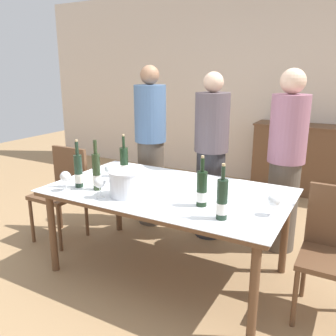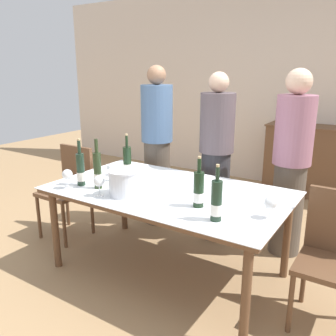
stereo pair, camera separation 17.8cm
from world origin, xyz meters
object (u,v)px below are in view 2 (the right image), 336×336
at_px(wine_bottle_4, 199,190).
at_px(wine_glass_3, 270,203).
at_px(dining_table, 168,197).
at_px(ice_bucket, 124,182).
at_px(wine_glass_1, 99,182).
at_px(person_guest_left, 216,158).
at_px(person_host, 157,147).
at_px(wine_bottle_0, 81,170).
at_px(person_guest_right, 291,165).
at_px(wine_glass_0, 111,169).
at_px(chair_left_end, 70,184).
at_px(wine_bottle_1, 216,202).
at_px(wine_glass_2, 67,175).
at_px(wine_bottle_2, 98,171).
at_px(sideboard_cabinet, 313,161).
at_px(wine_bottle_3, 127,162).
at_px(chair_right_end, 335,251).

xyz_separation_m(wine_bottle_4, wine_glass_3, (0.48, 0.07, -0.02)).
xyz_separation_m(dining_table, ice_bucket, (-0.21, -0.28, 0.16)).
height_order(wine_glass_1, wine_glass_3, wine_glass_1).
bearing_deg(person_guest_left, person_host, -179.15).
bearing_deg(wine_bottle_0, ice_bucket, 0.47).
distance_m(wine_bottle_4, person_guest_right, 1.12).
bearing_deg(wine_glass_3, person_guest_right, 97.21).
bearing_deg(wine_bottle_0, person_guest_left, 57.61).
xyz_separation_m(wine_glass_0, chair_left_end, (-0.71, 0.15, -0.31)).
height_order(wine_bottle_1, wine_glass_3, wine_bottle_1).
relative_size(wine_bottle_4, person_host, 0.21).
bearing_deg(wine_glass_1, wine_bottle_0, 160.03).
bearing_deg(wine_bottle_4, ice_bucket, -170.23).
relative_size(wine_bottle_0, wine_glass_2, 2.46).
relative_size(ice_bucket, wine_glass_1, 1.49).
xyz_separation_m(person_guest_left, person_guest_right, (0.69, 0.07, 0.02)).
relative_size(wine_bottle_2, wine_bottle_4, 1.11).
bearing_deg(wine_bottle_1, sideboard_cabinet, 89.58).
distance_m(wine_bottle_0, wine_bottle_2, 0.17).
bearing_deg(wine_glass_1, ice_bucket, 38.96).
height_order(wine_bottle_3, person_host, person_host).
bearing_deg(wine_glass_0, ice_bucket, -34.49).
bearing_deg(wine_glass_1, sideboard_cabinet, 72.57).
distance_m(wine_glass_2, person_guest_right, 1.91).
distance_m(sideboard_cabinet, dining_table, 2.71).
height_order(chair_left_end, person_guest_left, person_guest_left).
bearing_deg(person_host, person_guest_left, 0.85).
xyz_separation_m(wine_bottle_3, wine_bottle_4, (0.89, -0.31, -0.01)).
relative_size(ice_bucket, chair_left_end, 0.26).
bearing_deg(wine_bottle_0, wine_bottle_3, 70.26).
height_order(wine_glass_0, chair_left_end, chair_left_end).
bearing_deg(sideboard_cabinet, wine_glass_3, -84.71).
xyz_separation_m(wine_bottle_0, wine_glass_0, (0.14, 0.22, -0.02)).
bearing_deg(wine_bottle_2, wine_glass_3, 6.67).
bearing_deg(person_guest_right, chair_right_end, -57.22).
height_order(ice_bucket, wine_glass_1, ice_bucket).
bearing_deg(ice_bucket, person_guest_right, 51.03).
bearing_deg(wine_glass_0, wine_bottle_1, -13.38).
relative_size(wine_glass_0, wine_glass_2, 0.96).
bearing_deg(wine_glass_0, dining_table, 7.21).
xyz_separation_m(wine_glass_2, chair_right_end, (1.93, 0.49, -0.32)).
bearing_deg(wine_bottle_1, chair_right_end, 32.14).
distance_m(wine_glass_1, chair_left_end, 1.05).
relative_size(sideboard_cabinet, wine_bottle_0, 3.17).
bearing_deg(wine_bottle_4, sideboard_cabinet, 85.43).
xyz_separation_m(chair_right_end, person_guest_right, (-0.51, 0.79, 0.32)).
distance_m(ice_bucket, wine_bottle_2, 0.28).
xyz_separation_m(sideboard_cabinet, chair_right_end, (0.64, -2.55, 0.05)).
bearing_deg(wine_glass_0, chair_right_end, 4.94).
xyz_separation_m(ice_bucket, wine_bottle_3, (-0.30, 0.41, 0.02)).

